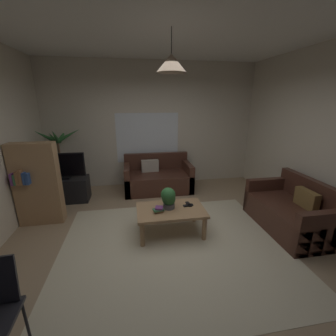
# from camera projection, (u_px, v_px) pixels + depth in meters

# --- Properties ---
(floor) EXTENTS (4.94, 4.89, 0.02)m
(floor) POSITION_uv_depth(u_px,v_px,m) (171.00, 240.00, 3.35)
(floor) COLOR #9E8466
(floor) RESTS_ON ground
(rug) EXTENTS (3.21, 2.69, 0.01)m
(rug) POSITION_uv_depth(u_px,v_px,m) (174.00, 247.00, 3.16)
(rug) COLOR beige
(rug) RESTS_ON ground
(wall_back) EXTENTS (5.06, 0.06, 2.90)m
(wall_back) POSITION_uv_depth(u_px,v_px,m) (153.00, 126.00, 5.25)
(wall_back) COLOR beige
(wall_back) RESTS_ON ground
(wall_right) EXTENTS (0.06, 4.89, 2.90)m
(wall_right) POSITION_uv_depth(u_px,v_px,m) (333.00, 141.00, 3.32)
(wall_right) COLOR beige
(wall_right) RESTS_ON ground
(ceiling) EXTENTS (4.94, 4.89, 0.02)m
(ceiling) POSITION_uv_depth(u_px,v_px,m) (172.00, 20.00, 2.49)
(ceiling) COLOR white
(window_pane) EXTENTS (1.49, 0.01, 1.17)m
(window_pane) POSITION_uv_depth(u_px,v_px,m) (148.00, 138.00, 5.28)
(window_pane) COLOR white
(couch_under_window) EXTENTS (1.53, 0.83, 0.82)m
(couch_under_window) POSITION_uv_depth(u_px,v_px,m) (158.00, 179.00, 5.13)
(couch_under_window) COLOR #47281E
(couch_under_window) RESTS_ON ground
(couch_right_side) EXTENTS (0.83, 1.41, 0.82)m
(couch_right_side) POSITION_uv_depth(u_px,v_px,m) (291.00, 213.00, 3.57)
(couch_right_side) COLOR #47281E
(couch_right_side) RESTS_ON ground
(coffee_table) EXTENTS (1.05, 0.66, 0.42)m
(coffee_table) POSITION_uv_depth(u_px,v_px,m) (171.00, 213.00, 3.42)
(coffee_table) COLOR #A87F56
(coffee_table) RESTS_ON ground
(book_on_table_0) EXTENTS (0.14, 0.10, 0.03)m
(book_on_table_0) POSITION_uv_depth(u_px,v_px,m) (159.00, 211.00, 3.31)
(book_on_table_0) COLOR #99663F
(book_on_table_0) RESTS_ON coffee_table
(book_on_table_1) EXTENTS (0.18, 0.13, 0.03)m
(book_on_table_1) POSITION_uv_depth(u_px,v_px,m) (158.00, 210.00, 3.29)
(book_on_table_1) COLOR #387247
(book_on_table_1) RESTS_ON coffee_table
(book_on_table_2) EXTENTS (0.14, 0.13, 0.03)m
(book_on_table_2) POSITION_uv_depth(u_px,v_px,m) (159.00, 208.00, 3.29)
(book_on_table_2) COLOR #72387F
(book_on_table_2) RESTS_ON coffee_table
(remote_on_table_0) EXTENTS (0.17, 0.08, 0.02)m
(remote_on_table_0) POSITION_uv_depth(u_px,v_px,m) (188.00, 205.00, 3.50)
(remote_on_table_0) COLOR black
(remote_on_table_0) RESTS_ON coffee_table
(remote_on_table_1) EXTENTS (0.07, 0.17, 0.02)m
(remote_on_table_1) POSITION_uv_depth(u_px,v_px,m) (189.00, 204.00, 3.54)
(remote_on_table_1) COLOR black
(remote_on_table_1) RESTS_ON coffee_table
(potted_plant_on_table) EXTENTS (0.23, 0.24, 0.34)m
(potted_plant_on_table) POSITION_uv_depth(u_px,v_px,m) (168.00, 198.00, 3.38)
(potted_plant_on_table) COLOR #4C4C51
(potted_plant_on_table) RESTS_ON coffee_table
(tv_stand) EXTENTS (0.90, 0.44, 0.50)m
(tv_stand) POSITION_uv_depth(u_px,v_px,m) (66.00, 190.00, 4.57)
(tv_stand) COLOR black
(tv_stand) RESTS_ON ground
(tv) EXTENTS (0.86, 0.16, 0.54)m
(tv) POSITION_uv_depth(u_px,v_px,m) (62.00, 166.00, 4.39)
(tv) COLOR black
(tv) RESTS_ON tv_stand
(potted_palm_corner) EXTENTS (0.86, 0.92, 1.52)m
(potted_palm_corner) POSITION_uv_depth(u_px,v_px,m) (61.00, 165.00, 4.87)
(potted_palm_corner) COLOR #4C4C51
(potted_palm_corner) RESTS_ON ground
(bookshelf_corner) EXTENTS (0.70, 0.31, 1.40)m
(bookshelf_corner) POSITION_uv_depth(u_px,v_px,m) (37.00, 184.00, 3.62)
(bookshelf_corner) COLOR #A87F56
(bookshelf_corner) RESTS_ON ground
(pendant_lamp) EXTENTS (0.39, 0.39, 0.52)m
(pendant_lamp) POSITION_uv_depth(u_px,v_px,m) (171.00, 63.00, 2.79)
(pendant_lamp) COLOR black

